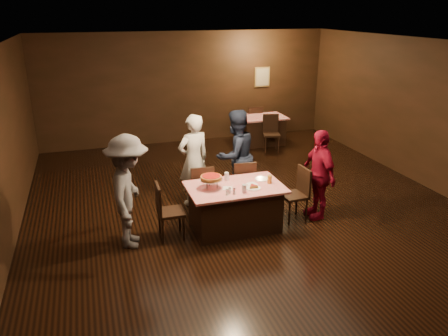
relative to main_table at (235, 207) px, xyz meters
The scene contains 22 objects.
room 1.86m from the main_table, 40.18° to the left, with size 10.00×10.04×3.02m.
main_table is the anchor object (origin of this frame).
back_table 5.03m from the main_table, 62.67° to the left, with size 1.30×0.90×0.77m, color red.
chair_far_left 0.85m from the main_table, 118.07° to the left, with size 0.42×0.42×0.95m, color black.
chair_far_right 0.85m from the main_table, 61.93° to the left, with size 0.42×0.42×0.95m, color black.
chair_end_left 1.10m from the main_table, behind, with size 0.42×0.42×0.95m, color black.
chair_end_right 1.10m from the main_table, ahead, with size 0.42×0.42×0.95m, color black.
chair_back_near 4.42m from the main_table, 58.50° to the left, with size 0.42×0.42×0.95m, color black.
chair_back_far 5.57m from the main_table, 65.51° to the left, with size 0.42×0.42×0.95m, color black.
diner_white_jacket 1.36m from the main_table, 109.10° to the left, with size 0.64×0.42×1.76m, color silver.
diner_navy_hoodie 1.32m from the main_table, 70.56° to the left, with size 0.87×0.68×1.79m, color #171E31.
diner_grey_knit 1.82m from the main_table, behind, with size 1.17×0.67×1.81m, color slate.
diner_red_shirt 1.61m from the main_table, ahead, with size 0.95×0.40×1.62m, color maroon.
pizza_stand 0.70m from the main_table, behind, with size 0.38×0.38×0.22m.
plate_with_slice 0.51m from the main_table, 35.75° to the right, with size 0.25×0.25×0.06m.
plate_empty 0.69m from the main_table, 15.26° to the left, with size 0.25×0.25×0.01m, color white.
glass_front_left 0.55m from the main_table, 80.54° to the right, with size 0.08×0.08×0.14m, color silver.
glass_amber 0.75m from the main_table, ahead, with size 0.08×0.08×0.14m, color #BF7F26.
glass_back 0.55m from the main_table, 99.46° to the left, with size 0.08×0.08×0.14m, color silver.
condiments 0.55m from the main_table, 122.43° to the right, with size 0.17×0.10×0.09m.
napkin_center 0.49m from the main_table, ahead, with size 0.16×0.16×0.01m, color white.
napkin_left 0.42m from the main_table, 161.57° to the right, with size 0.16×0.16×0.01m, color white.
Camera 1 is at (-2.68, -6.74, 3.57)m, focal length 35.00 mm.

